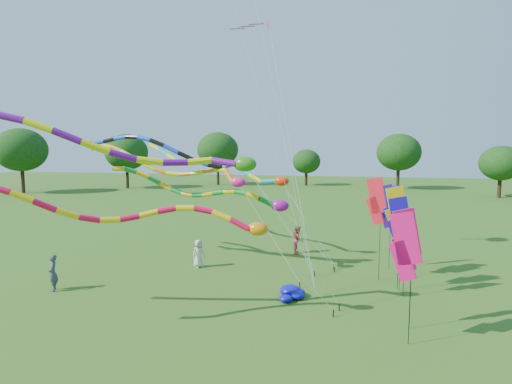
% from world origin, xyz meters
% --- Properties ---
extents(ground, '(160.00, 160.00, 0.00)m').
position_xyz_m(ground, '(0.00, 0.00, 0.00)').
color(ground, '#2D5C18').
rests_on(ground, ground).
extents(tree_ring, '(116.19, 116.31, 9.71)m').
position_xyz_m(tree_ring, '(1.60, 2.10, 5.53)').
color(tree_ring, '#382314').
rests_on(tree_ring, ground).
extents(tube_kite_red, '(12.04, 4.97, 6.30)m').
position_xyz_m(tube_kite_red, '(-3.07, -0.55, 4.34)').
color(tube_kite_red, black).
rests_on(tube_kite_red, ground).
extents(tube_kite_orange, '(13.70, 4.40, 7.57)m').
position_xyz_m(tube_kite_orange, '(-5.59, 7.35, 5.70)').
color(tube_kite_orange, black).
rests_on(tube_kite_orange, ground).
extents(tube_kite_purple, '(16.67, 5.27, 8.91)m').
position_xyz_m(tube_kite_purple, '(-5.14, -0.49, 6.98)').
color(tube_kite_purple, black).
rests_on(tube_kite_purple, ground).
extents(tube_kite_blue, '(15.00, 1.33, 8.13)m').
position_xyz_m(tube_kite_blue, '(-5.93, 6.94, 6.62)').
color(tube_kite_blue, black).
rests_on(tube_kite_blue, ground).
extents(tube_kite_cyan, '(13.81, 6.54, 7.55)m').
position_xyz_m(tube_kite_cyan, '(-4.14, 11.62, 5.50)').
color(tube_kite_cyan, black).
rests_on(tube_kite_cyan, ground).
extents(tube_kite_green, '(13.18, 1.51, 6.20)m').
position_xyz_m(tube_kite_green, '(-3.37, 8.20, 4.19)').
color(tube_kite_green, black).
rests_on(tube_kite_green, ground).
extents(delta_kite_high_c, '(5.58, 6.58, 15.29)m').
position_xyz_m(delta_kite_high_c, '(-0.81, 9.75, 14.06)').
color(delta_kite_high_c, black).
rests_on(delta_kite_high_c, ground).
extents(banner_pole_blue_a, '(1.16, 0.16, 4.68)m').
position_xyz_m(banner_pole_blue_a, '(6.23, 4.78, 3.42)').
color(banner_pole_blue_a, black).
rests_on(banner_pole_blue_a, ground).
extents(banner_pole_orange, '(1.16, 0.27, 5.08)m').
position_xyz_m(banner_pole_orange, '(6.15, 5.52, 3.81)').
color(banner_pole_orange, black).
rests_on(banner_pole_orange, ground).
extents(banner_pole_green, '(1.12, 0.45, 4.85)m').
position_xyz_m(banner_pole_green, '(6.42, 8.24, 3.59)').
color(banner_pole_green, black).
rests_on(banner_pole_green, ground).
extents(banner_pole_violet, '(1.12, 0.47, 4.82)m').
position_xyz_m(banner_pole_violet, '(6.05, 9.26, 3.56)').
color(banner_pole_violet, black).
rests_on(banner_pole_violet, ground).
extents(banner_pole_magenta_b, '(1.12, 0.46, 4.72)m').
position_xyz_m(banner_pole_magenta_b, '(5.82, -0.07, 3.46)').
color(banner_pole_magenta_b, black).
rests_on(banner_pole_magenta_b, ground).
extents(banner_pole_blue_b, '(1.14, 0.39, 5.08)m').
position_xyz_m(banner_pole_blue_b, '(6.10, 5.84, 3.82)').
color(banner_pole_blue_b, black).
rests_on(banner_pole_blue_b, ground).
extents(banner_pole_red, '(1.09, 0.55, 5.36)m').
position_xyz_m(banner_pole_red, '(5.33, 7.21, 4.08)').
color(banner_pole_red, black).
rests_on(banner_pole_red, ground).
extents(banner_pole_magenta_a, '(1.15, 0.32, 4.68)m').
position_xyz_m(banner_pole_magenta_a, '(6.02, 1.14, 3.41)').
color(banner_pole_magenta_a, black).
rests_on(banner_pole_magenta_a, ground).
extents(blue_nylon_heap, '(1.21, 1.32, 0.54)m').
position_xyz_m(blue_nylon_heap, '(1.62, 3.48, 0.23)').
color(blue_nylon_heap, '#0C0FA5').
rests_on(blue_nylon_heap, ground).
extents(person_a, '(0.88, 0.93, 1.60)m').
position_xyz_m(person_a, '(-4.36, 7.34, 0.80)').
color(person_a, beige).
rests_on(person_a, ground).
extents(person_b, '(0.70, 0.77, 1.76)m').
position_xyz_m(person_b, '(-9.83, 2.13, 0.88)').
color(person_b, '#3E4357').
rests_on(person_b, ground).
extents(person_c, '(0.76, 0.93, 1.78)m').
position_xyz_m(person_c, '(0.83, 11.71, 0.89)').
color(person_c, '#9C3938').
rests_on(person_c, ground).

